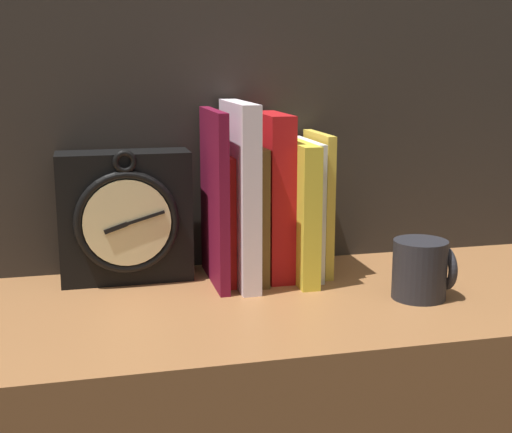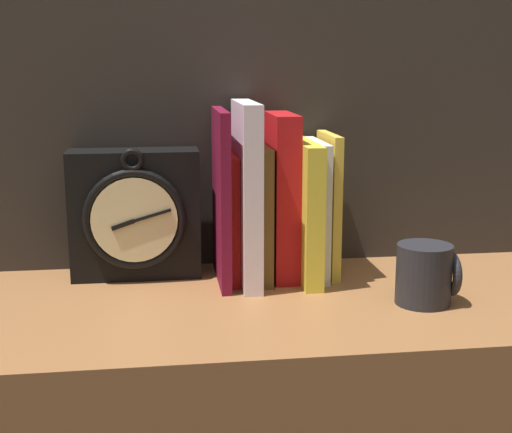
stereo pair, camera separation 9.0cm
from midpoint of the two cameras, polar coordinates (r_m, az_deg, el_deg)
name	(u,v)px [view 1 (the left image)]	position (r m, az deg, el deg)	size (l,w,h in m)	color
clock	(125,217)	(1.03, -12.91, -0.06)	(0.18, 0.08, 0.19)	black
book_slot0_maroon	(214,197)	(0.99, -5.96, 1.50)	(0.01, 0.15, 0.24)	maroon
book_slot1_red	(223,217)	(1.02, -5.23, -0.04)	(0.01, 0.12, 0.18)	red
book_slot2_white	(240,193)	(0.99, -3.91, 1.85)	(0.03, 0.16, 0.25)	white
book_slot3_brown	(253,212)	(1.02, -2.76, 0.35)	(0.02, 0.13, 0.19)	brown
book_slot4_red	(273,196)	(1.02, -1.17, 1.67)	(0.03, 0.12, 0.24)	#B51519
book_slot5_yellow	(296,210)	(1.02, 0.70, 0.52)	(0.03, 0.16, 0.20)	yellow
book_slot6_white	(307,208)	(1.04, 1.62, 0.70)	(0.01, 0.13, 0.20)	silver
book_slot7_yellow	(318,203)	(1.05, 2.53, 1.08)	(0.01, 0.12, 0.21)	gold
mug	(422,269)	(0.95, 10.51, -4.21)	(0.08, 0.07, 0.08)	#232328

